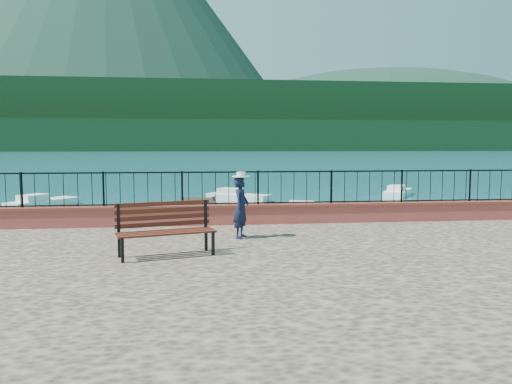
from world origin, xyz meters
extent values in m
plane|color=#19596B|center=(0.00, 0.00, 0.00)|extent=(2000.00, 2000.00, 0.00)
cube|color=#A2413A|center=(0.00, 3.70, 1.49)|extent=(28.00, 0.46, 0.58)
cube|color=black|center=(0.00, 3.70, 2.25)|extent=(27.00, 0.05, 0.95)
cube|color=#2D231C|center=(-2.00, 12.00, 0.15)|extent=(2.00, 16.00, 0.30)
cube|color=black|center=(0.00, 300.00, 9.00)|extent=(900.00, 60.00, 18.00)
cube|color=black|center=(0.00, 360.00, 22.00)|extent=(900.00, 120.00, 44.00)
cone|color=#142D23|center=(-120.00, 700.00, 190.00)|extent=(560.00, 560.00, 380.00)
ellipsoid|color=#142D23|center=(220.00, 560.00, 0.00)|extent=(448.00, 384.00, 180.00)
cube|color=black|center=(-2.72, -0.38, 1.45)|extent=(2.10, 1.12, 0.50)
cube|color=maroon|center=(-2.80, -0.08, 2.01)|extent=(1.96, 0.61, 0.62)
imported|color=black|center=(-1.00, 1.51, 1.96)|extent=(0.55, 0.66, 1.53)
cylinder|color=silver|center=(-1.00, 1.51, 2.79)|extent=(0.44, 0.44, 0.12)
cube|color=silver|center=(3.43, 12.72, 0.40)|extent=(3.62, 2.37, 0.80)
cube|color=silver|center=(-10.75, 18.61, 0.40)|extent=(3.42, 4.23, 0.80)
cube|color=silver|center=(0.55, 20.50, 0.40)|extent=(4.08, 3.26, 0.80)
cube|color=white|center=(11.79, 22.21, 0.40)|extent=(3.30, 4.21, 0.80)
camera|label=1|loc=(-2.10, -10.73, 3.51)|focal=35.00mm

